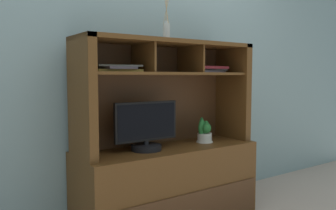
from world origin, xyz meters
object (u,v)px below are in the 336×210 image
at_px(tv_monitor, 146,129).
at_px(magazine_stack_centre, 206,69).
at_px(media_console, 168,166).
at_px(magazine_stack_left, 117,68).
at_px(diffuser_bottle, 166,31).
at_px(potted_orchid, 204,132).

relative_size(tv_monitor, magazine_stack_centre, 1.42).
bearing_deg(media_console, magazine_stack_left, 174.29).
height_order(tv_monitor, diffuser_bottle, diffuser_bottle).
relative_size(magazine_stack_left, magazine_stack_centre, 0.96).
bearing_deg(potted_orchid, diffuser_bottle, 171.54).
distance_m(media_console, diffuser_bottle, 1.02).
xyz_separation_m(magazine_stack_centre, diffuser_bottle, (-0.41, -0.02, 0.28)).
relative_size(tv_monitor, diffuser_bottle, 1.57).
bearing_deg(magazine_stack_centre, diffuser_bottle, -176.98).
xyz_separation_m(potted_orchid, magazine_stack_left, (-0.74, 0.08, 0.51)).
xyz_separation_m(magazine_stack_left, diffuser_bottle, (0.40, -0.03, 0.28)).
bearing_deg(diffuser_bottle, media_console, -90.00).
relative_size(media_console, potted_orchid, 6.99).
bearing_deg(media_console, diffuser_bottle, 90.00).
bearing_deg(media_console, tv_monitor, -172.26).
xyz_separation_m(media_console, magazine_stack_centre, (0.41, 0.04, 0.75)).
height_order(tv_monitor, potted_orchid, tv_monitor).
distance_m(magazine_stack_left, diffuser_bottle, 0.49).
xyz_separation_m(media_console, magazine_stack_left, (-0.40, 0.04, 0.74)).
xyz_separation_m(media_console, tv_monitor, (-0.21, -0.03, 0.31)).
bearing_deg(potted_orchid, tv_monitor, 179.24).
bearing_deg(magazine_stack_centre, media_console, -174.92).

